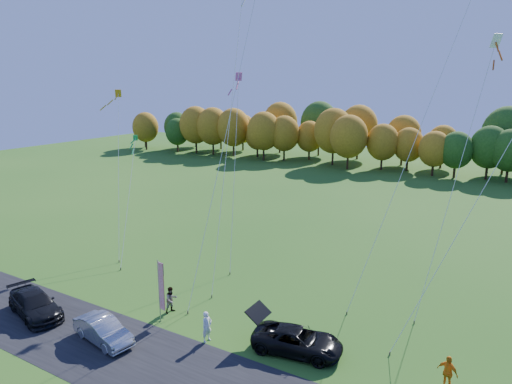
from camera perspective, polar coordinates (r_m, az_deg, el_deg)
The scene contains 18 objects.
ground at distance 27.64m, azimuth -6.63°, elevation -16.86°, with size 160.00×160.00×0.00m, color #235516.
asphalt_strip at distance 25.09m, azimuth -12.52°, elevation -20.59°, with size 90.00×6.00×0.01m, color black.
tree_line at distance 76.54m, azimuth 19.03°, elevation 2.33°, with size 116.00×12.00×10.00m, color #1E4711, non-canonical shape.
black_suv at distance 25.43m, azimuth 5.20°, elevation -18.00°, with size 2.21×4.80×1.33m, color black.
silver_sedan at distance 27.54m, azimuth -18.57°, elevation -16.06°, with size 1.41×4.04×1.33m, color #A1A2A6.
dark_truck_a at distance 31.80m, azimuth -25.91°, elevation -12.49°, with size 2.02×4.96×1.44m, color black.
person_tailgate_a at distance 26.27m, azimuth -6.16°, elevation -16.38°, with size 0.64×0.42×1.75m, color white.
person_tailgate_b at distance 29.52m, azimuth -10.54°, elevation -13.09°, with size 0.81×0.63×1.66m, color gray.
person_east at distance 24.44m, azimuth 22.80°, elevation -20.07°, with size 0.99×0.41×1.69m, color orange.
feather_flag at distance 27.71m, azimuth -11.81°, elevation -11.37°, with size 0.52×0.15×3.95m.
kite_delta_blue at distance 33.01m, azimuth -2.74°, elevation 14.45°, with size 4.52×11.40×29.59m.
kite_parafoil_orange at distance 31.02m, azimuth 21.05°, elevation 10.71°, with size 7.71×12.05×26.22m.
kite_delta_red at distance 31.05m, azimuth -1.91°, elevation 17.36°, with size 2.37×10.18×23.48m.
kite_parafoil_rainbow at distance 25.59m, azimuth 27.48°, elevation 2.12°, with size 8.66×7.15×19.41m.
kite_diamond_yellow at distance 40.08m, azimuth -16.80°, elevation 2.41°, with size 5.57×6.34×13.66m.
kite_diamond_green at distance 38.47m, azimuth -15.65°, elevation -0.80°, with size 4.07×6.39×9.78m.
kite_diamond_white at distance 29.22m, azimuth 23.65°, elevation 1.29°, with size 2.94×5.98×17.09m.
kite_diamond_pink at distance 35.64m, azimuth -2.70°, elevation 2.82°, with size 3.63×6.76×15.08m.
Camera 1 is at (14.66, -18.81, 13.97)m, focal length 32.00 mm.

